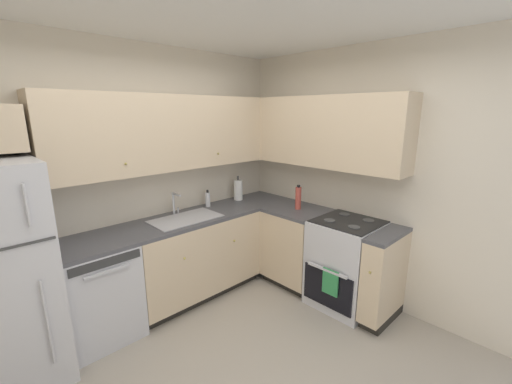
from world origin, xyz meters
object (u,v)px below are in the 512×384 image
oven_range (346,263)px  paper_towel_roll (238,190)px  dishwasher (98,291)px  soap_bottle (208,199)px  oil_bottle (298,198)px

oven_range → paper_towel_roll: bearing=99.7°
dishwasher → oven_range: oven_range is taller
oven_range → soap_bottle: bearing=115.8°
dishwasher → oven_range: 2.39m
dishwasher → paper_towel_roll: (1.79, 0.16, 0.60)m
paper_towel_roll → oil_bottle: paper_towel_roll is taller
dishwasher → paper_towel_roll: size_ratio=2.80×
oil_bottle → dishwasher: bearing=163.0°
dishwasher → soap_bottle: bearing=7.7°
oven_range → oil_bottle: (-0.02, 0.64, 0.58)m
oven_range → paper_towel_roll: paper_towel_roll is taller
soap_bottle → paper_towel_roll: 0.46m
paper_towel_roll → soap_bottle: bearing=177.5°
soap_bottle → oven_range: bearing=-64.2°
soap_bottle → oil_bottle: size_ratio=0.71×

